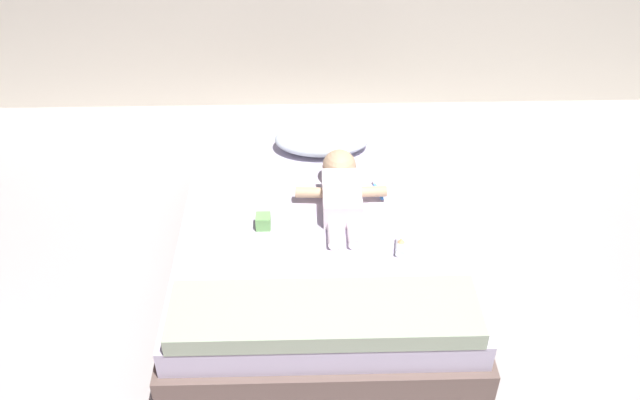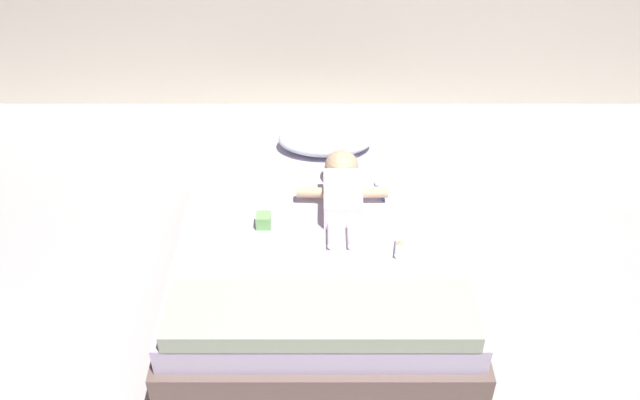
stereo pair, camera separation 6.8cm
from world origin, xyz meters
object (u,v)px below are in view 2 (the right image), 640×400
object	(u,v)px
toothbrush	(379,191)
baby_bottle	(400,247)
bed	(320,242)
baby	(342,189)
toy_block	(263,221)
pillow	(325,139)

from	to	relation	value
toothbrush	baby_bottle	distance (m)	0.48
bed	baby	world-z (taller)	baby
toy_block	bed	bearing A→B (deg)	16.86
bed	toy_block	world-z (taller)	toy_block
pillow	baby_bottle	bearing A→B (deg)	-68.81
pillow	toy_block	xyz separation A→B (m)	(-0.32, -0.72, -0.03)
pillow	toy_block	bearing A→B (deg)	-113.69
bed	baby	bearing A→B (deg)	49.47
pillow	toothbrush	distance (m)	0.52
bed	pillow	bearing A→B (deg)	87.35
pillow	baby_bottle	world-z (taller)	pillow
toy_block	baby_bottle	distance (m)	0.69
pillow	toy_block	world-z (taller)	pillow
bed	baby_bottle	distance (m)	0.52
pillow	toothbrush	size ratio (longest dim) A/B	3.58
toothbrush	pillow	bearing A→B (deg)	123.81
toothbrush	toy_block	bearing A→B (deg)	-154.19
pillow	toy_block	distance (m)	0.79
pillow	toothbrush	xyz separation A→B (m)	(0.29, -0.43, -0.06)
pillow	baby	world-z (taller)	baby
bed	toothbrush	world-z (taller)	toothbrush
pillow	baby_bottle	distance (m)	0.97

